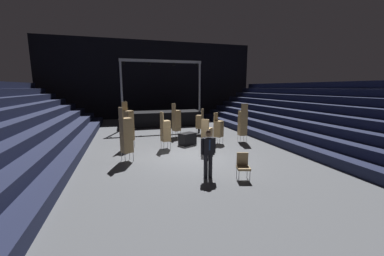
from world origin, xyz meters
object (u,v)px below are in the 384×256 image
chair_stack_front_right (128,125)px  loose_chair_near_man (243,165)px  chair_stack_mid_centre (200,121)px  chair_stack_rear_right (165,130)px  man_with_tie (208,151)px  chair_stack_mid_left (243,123)px  chair_stack_rear_left (218,128)px  chair_stack_rear_centre (176,120)px  equipment_road_case (187,139)px  chair_stack_front_left (207,136)px  chair_stack_mid_right (126,135)px  stage_riser (161,117)px

chair_stack_front_right → loose_chair_near_man: bearing=74.2°
chair_stack_mid_centre → chair_stack_rear_right: 4.32m
man_with_tie → chair_stack_front_right: (-2.63, 5.19, 0.24)m
chair_stack_mid_left → loose_chair_near_man: bearing=-112.8°
chair_stack_rear_left → chair_stack_rear_centre: chair_stack_rear_centre is taller
chair_stack_rear_left → equipment_road_case: size_ratio=1.99×
loose_chair_near_man → equipment_road_case: bearing=-68.8°
chair_stack_front_left → chair_stack_rear_left: 2.05m
chair_stack_mid_right → chair_stack_rear_left: chair_stack_mid_right is taller
chair_stack_front_left → chair_stack_front_right: 4.26m
chair_stack_mid_right → chair_stack_front_left: bearing=71.9°
chair_stack_front_left → chair_stack_rear_right: size_ratio=0.87×
stage_riser → equipment_road_case: (0.36, -7.51, -0.34)m
stage_riser → chair_stack_rear_right: bearing=-97.0°
chair_stack_mid_right → equipment_road_case: bearing=99.7°
man_with_tie → chair_stack_rear_right: chair_stack_rear_right is taller
equipment_road_case → chair_stack_mid_left: bearing=-3.9°
man_with_tie → chair_stack_mid_left: size_ratio=0.76×
stage_riser → man_with_tie: 12.49m
chair_stack_rear_right → chair_stack_rear_left: bearing=81.6°
chair_stack_rear_right → chair_stack_front_right: bearing=-122.9°
chair_stack_mid_left → loose_chair_near_man: 5.96m
chair_stack_rear_centre → chair_stack_front_left: bearing=-11.7°
loose_chair_near_man → chair_stack_rear_left: bearing=-88.0°
chair_stack_front_left → chair_stack_mid_left: (2.84, 1.59, 0.29)m
chair_stack_mid_right → loose_chair_near_man: bearing=26.7°
chair_stack_front_left → chair_stack_front_right: (-3.72, 2.03, 0.38)m
chair_stack_rear_left → loose_chair_near_man: chair_stack_rear_left is taller
man_with_tie → chair_stack_mid_centre: 7.96m
chair_stack_rear_centre → equipment_road_case: bearing=-17.2°
chair_stack_front_right → equipment_road_case: (3.21, -0.21, -0.90)m
equipment_road_case → loose_chair_near_man: loose_chair_near_man is taller
loose_chair_near_man → stage_riser: bearing=-70.5°
chair_stack_mid_left → chair_stack_rear_right: chair_stack_mid_left is taller
stage_riser → chair_stack_rear_centre: stage_riser is taller
stage_riser → chair_stack_rear_right: size_ratio=3.45×
chair_stack_rear_right → chair_stack_rear_centre: (1.20, 2.75, 0.13)m
chair_stack_mid_left → chair_stack_mid_right: 6.97m
chair_stack_mid_left → chair_stack_rear_right: bearing=-171.7°
chair_stack_mid_left → chair_stack_rear_centre: (-3.48, 2.51, -0.04)m
man_with_tie → chair_stack_rear_centre: 7.27m
man_with_tie → equipment_road_case: 5.05m
chair_stack_front_right → chair_stack_rear_right: size_ratio=1.26×
stage_riser → chair_stack_mid_left: 8.60m
chair_stack_mid_left → chair_stack_mid_centre: bearing=126.1°
man_with_tie → stage_riser: bearing=-94.4°
chair_stack_front_right → chair_stack_rear_centre: 3.71m
chair_stack_rear_right → loose_chair_near_man: bearing=7.9°
chair_stack_mid_centre → chair_stack_mid_left: bearing=-112.6°
equipment_road_case → stage_riser: bearing=92.8°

